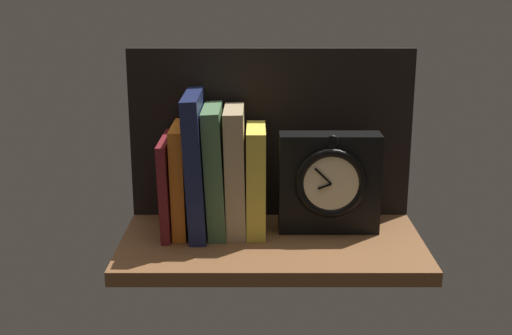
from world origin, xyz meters
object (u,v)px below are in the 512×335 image
at_px(book_green_romantic, 216,170).
at_px(framed_clock, 330,183).
at_px(book_yellow_seinlanguage, 257,180).
at_px(book_maroon_dawkins, 169,185).
at_px(book_navy_bierce, 197,164).
at_px(book_tan_shortstories, 236,171).
at_px(book_orange_pandolfini, 181,179).

xyz_separation_m(book_green_romantic, framed_clock, (0.21, -0.00, -0.02)).
distance_m(book_yellow_seinlanguage, framed_clock, 0.13).
xyz_separation_m(book_yellow_seinlanguage, framed_clock, (0.13, -0.00, -0.00)).
height_order(book_maroon_dawkins, book_navy_bierce, book_navy_bierce).
bearing_deg(book_yellow_seinlanguage, book_green_romantic, 180.00).
bearing_deg(book_maroon_dawkins, framed_clock, -0.59).
xyz_separation_m(book_tan_shortstories, framed_clock, (0.17, -0.00, -0.02)).
distance_m(book_navy_bierce, framed_clock, 0.24).
xyz_separation_m(book_orange_pandolfini, book_tan_shortstories, (0.10, 0.00, 0.02)).
bearing_deg(book_navy_bierce, book_tan_shortstories, 0.00).
height_order(book_maroon_dawkins, book_orange_pandolfini, book_orange_pandolfini).
xyz_separation_m(book_navy_bierce, book_tan_shortstories, (0.07, 0.00, -0.01)).
bearing_deg(book_green_romantic, book_tan_shortstories, 0.00).
xyz_separation_m(book_maroon_dawkins, book_green_romantic, (0.09, -0.00, 0.03)).
bearing_deg(book_navy_bierce, book_maroon_dawkins, 180.00).
bearing_deg(framed_clock, book_tan_shortstories, 178.98).
bearing_deg(book_orange_pandolfini, framed_clock, -0.64).
height_order(book_navy_bierce, framed_clock, book_navy_bierce).
height_order(book_yellow_seinlanguage, framed_clock, book_yellow_seinlanguage).
relative_size(book_navy_bierce, book_tan_shortstories, 1.12).
distance_m(book_tan_shortstories, framed_clock, 0.17).
relative_size(book_green_romantic, book_tan_shortstories, 1.01).
relative_size(book_maroon_dawkins, book_tan_shortstories, 0.77).
xyz_separation_m(book_orange_pandolfini, framed_clock, (0.27, -0.00, -0.01)).
relative_size(book_orange_pandolfini, book_navy_bierce, 0.78).
distance_m(book_orange_pandolfini, book_green_romantic, 0.07).
bearing_deg(book_orange_pandolfini, book_navy_bierce, 0.00).
distance_m(book_orange_pandolfini, book_yellow_seinlanguage, 0.14).
height_order(book_navy_bierce, book_tan_shortstories, book_navy_bierce).
bearing_deg(book_yellow_seinlanguage, book_maroon_dawkins, 180.00).
distance_m(book_navy_bierce, book_green_romantic, 0.04).
xyz_separation_m(book_navy_bierce, book_yellow_seinlanguage, (0.11, 0.00, -0.03)).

